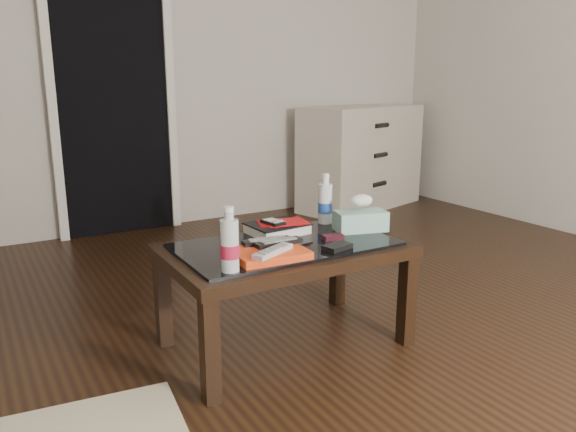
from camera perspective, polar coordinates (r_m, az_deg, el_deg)
name	(u,v)px	position (r m, az deg, el deg)	size (l,w,h in m)	color
ground	(365,351)	(2.50, 7.84, -13.40)	(5.00, 5.00, 0.00)	black
doorway	(113,94)	(4.31, -17.37, 11.73)	(0.90, 0.08, 2.07)	black
coffee_table	(285,258)	(2.39, -0.27, -4.25)	(1.00, 0.60, 0.46)	black
dresser	(361,157)	(5.06, 7.44, 5.94)	(1.29, 0.81, 0.90)	beige
magazines	(269,254)	(2.18, -1.91, -3.83)	(0.28, 0.21, 0.03)	#E74015
remote_silver	(273,251)	(2.13, -1.56, -3.56)	(0.20, 0.05, 0.02)	#B4B4B9
remote_black_front	(279,242)	(2.24, -0.95, -2.68)	(0.20, 0.05, 0.02)	black
remote_black_back	(267,241)	(2.26, -2.15, -2.53)	(0.20, 0.05, 0.02)	black
textbook	(277,228)	(2.51, -1.09, -1.26)	(0.25, 0.20, 0.05)	black
dvd_mailers	(279,222)	(2.51, -0.89, -0.63)	(0.19, 0.14, 0.01)	#AD0B0E
ipod	(273,222)	(2.47, -1.54, -0.60)	(0.06, 0.10, 0.02)	black
flip_phone	(333,237)	(2.42, 4.56, -2.14)	(0.09, 0.05, 0.02)	black
wallet	(337,247)	(2.29, 5.02, -3.13)	(0.12, 0.07, 0.02)	black
water_bottle_left	(230,239)	(2.01, -5.96, -2.36)	(0.07, 0.07, 0.24)	silver
water_bottle_right	(325,199)	(2.67, 3.80, 1.77)	(0.07, 0.07, 0.24)	white
tissue_box	(361,221)	(2.57, 7.39, -0.49)	(0.23, 0.12, 0.09)	#248576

